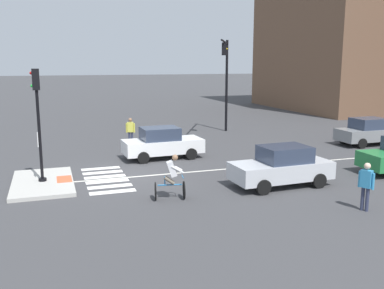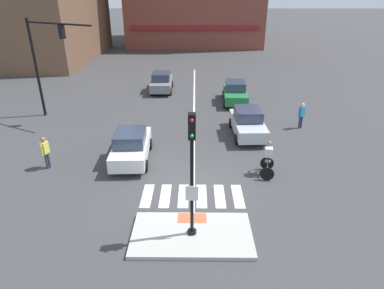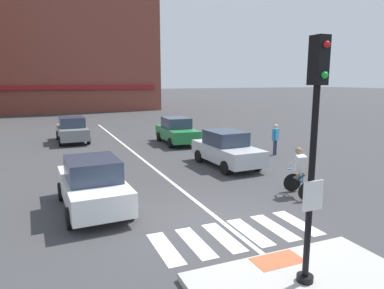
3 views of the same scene
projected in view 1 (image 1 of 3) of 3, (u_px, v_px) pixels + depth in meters
ground_plane at (124, 178)px, 18.80m from camera, size 300.00×300.00×0.00m
traffic_island at (43, 183)px, 17.74m from camera, size 4.34×2.41×0.15m
tactile_pad_front at (64, 179)px, 17.99m from camera, size 1.10×0.60×0.01m
signal_pole at (38, 115)px, 17.20m from camera, size 0.44×0.38×4.57m
crosswalk_stripe_a at (101, 168)px, 20.39m from camera, size 0.44×1.80×0.01m
crosswalk_stripe_b at (103, 172)px, 19.65m from camera, size 0.44×1.80×0.01m
crosswalk_stripe_c at (105, 177)px, 18.92m from camera, size 0.44×1.80×0.01m
crosswalk_stripe_d at (107, 181)px, 18.19m from camera, size 0.44×1.80×0.01m
crosswalk_stripe_e at (110, 186)px, 17.46m from camera, size 0.44×1.80×0.01m
crosswalk_stripe_f at (113, 192)px, 16.73m from camera, size 0.44×1.80×0.01m
lane_centre_line at (320, 161)px, 21.89m from camera, size 0.14×28.00×0.01m
traffic_light_mast at (226, 72)px, 29.66m from camera, size 4.84×2.52×6.49m
building_corner_right at (371, 27)px, 46.39m from camera, size 17.26×20.24×17.39m
car_grey_westbound_distant at (370, 132)px, 26.11m from camera, size 1.89×4.12×1.64m
car_silver_eastbound_mid at (282, 166)px, 17.43m from camera, size 1.96×4.16×1.64m
car_white_westbound_near at (162, 143)px, 22.41m from camera, size 1.97×4.16×1.64m
cyclist at (171, 176)px, 15.67m from camera, size 0.85×1.20×1.68m
pedestrian_at_curb_left at (130, 129)px, 25.85m from camera, size 0.31×0.53×1.67m
pedestrian_waiting_far_side at (366, 183)px, 14.44m from camera, size 0.50×0.36×1.67m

